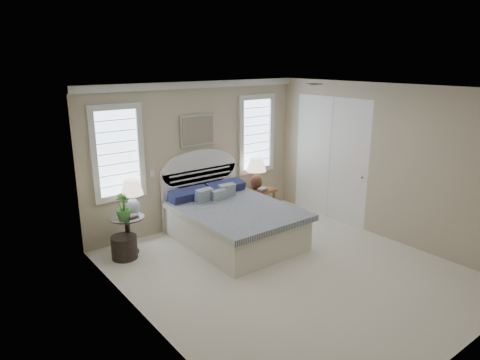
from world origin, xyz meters
The scene contains 21 objects.
floor centered at (0.00, 0.00, 0.00)m, with size 4.50×5.00×0.01m, color beige.
ceiling centered at (0.00, 0.00, 2.70)m, with size 4.50×5.00×0.01m, color silver.
wall_back centered at (0.00, 2.50, 1.35)m, with size 4.50×0.02×2.70m, color tan.
wall_left centered at (-2.25, 0.00, 1.35)m, with size 0.02×5.00×2.70m, color tan.
wall_right centered at (2.25, 0.00, 1.35)m, with size 0.02×5.00×2.70m, color tan.
crown_molding centered at (0.00, 2.46, 2.64)m, with size 4.50×0.08×0.12m, color silver.
hvac_vent centered at (1.20, 0.80, 2.68)m, with size 0.30×0.20×0.02m, color #B2B2B2.
switch_plate centered at (-0.95, 2.48, 1.15)m, with size 0.08×0.01×0.12m, color silver.
window_left centered at (-1.55, 2.48, 1.60)m, with size 0.90×0.06×1.60m, color #C9E1FF.
window_right centered at (1.40, 2.48, 1.60)m, with size 0.90×0.06×1.60m, color #C9E1FF.
painting centered at (0.00, 2.46, 1.82)m, with size 0.74×0.04×0.58m, color silver.
closet_door centered at (2.23, 1.20, 1.20)m, with size 0.02×1.80×2.40m, color white.
bed centered at (0.00, 1.46, 0.39)m, with size 1.72×2.28×1.47m.
side_table_left centered at (-1.65, 2.05, 0.39)m, with size 0.56×0.56×0.63m.
nightstand_right centered at (1.30, 2.15, 0.39)m, with size 0.50×0.40×0.53m.
floor_pot centered at (-1.78, 1.91, 0.19)m, with size 0.41×0.41×0.37m, color black.
lamp_left centered at (-1.51, 2.09, 0.99)m, with size 0.45×0.45×0.60m.
lamp_right centered at (1.20, 2.22, 0.93)m, with size 0.47×0.47×0.65m.
potted_plant centered at (-1.73, 1.95, 0.84)m, with size 0.24×0.24×0.43m, color #326E2C.
books_left centered at (-1.60, 1.92, 0.66)m, with size 0.18×0.14×0.07m.
books_right centered at (1.19, 2.00, 0.57)m, with size 0.20×0.16×0.08m.
Camera 1 is at (-4.15, -4.18, 3.09)m, focal length 32.00 mm.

